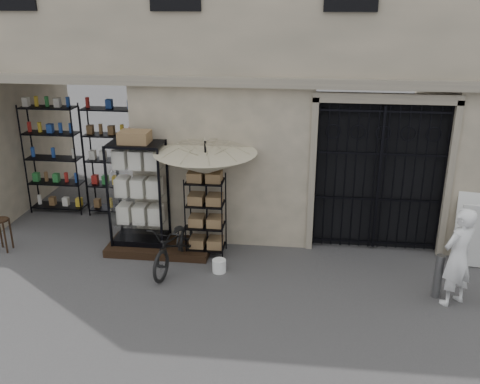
# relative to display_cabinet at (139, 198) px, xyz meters

# --- Properties ---
(ground) EXTENTS (80.00, 80.00, 0.00)m
(ground) POSITION_rel_display_cabinet_xyz_m (2.78, -1.62, -1.05)
(ground) COLOR black
(ground) RESTS_ON ground
(main_building) EXTENTS (14.00, 4.00, 9.00)m
(main_building) POSITION_rel_display_cabinet_xyz_m (2.78, 2.38, 3.45)
(main_building) COLOR tan
(main_building) RESTS_ON ground
(shop_recess) EXTENTS (3.00, 1.70, 3.00)m
(shop_recess) POSITION_rel_display_cabinet_xyz_m (-1.72, 1.18, 0.45)
(shop_recess) COLOR black
(shop_recess) RESTS_ON ground
(shop_shelving) EXTENTS (2.70, 0.50, 2.50)m
(shop_shelving) POSITION_rel_display_cabinet_xyz_m (-1.77, 1.68, 0.20)
(shop_shelving) COLOR black
(shop_shelving) RESTS_ON ground
(iron_gate) EXTENTS (2.50, 0.21, 3.00)m
(iron_gate) POSITION_rel_display_cabinet_xyz_m (4.53, 0.65, 0.45)
(iron_gate) COLOR black
(iron_gate) RESTS_ON ground
(step_platform) EXTENTS (2.00, 0.90, 0.15)m
(step_platform) POSITION_rel_display_cabinet_xyz_m (0.38, -0.07, -0.97)
(step_platform) COLOR black
(step_platform) RESTS_ON ground
(display_cabinet) EXTENTS (1.08, 0.76, 2.16)m
(display_cabinet) POSITION_rel_display_cabinet_xyz_m (0.00, 0.00, 0.00)
(display_cabinet) COLOR black
(display_cabinet) RESTS_ON step_platform
(wire_rack) EXTENTS (0.82, 0.70, 1.58)m
(wire_rack) POSITION_rel_display_cabinet_xyz_m (1.32, -0.10, -0.27)
(wire_rack) COLOR black
(wire_rack) RESTS_ON ground
(market_umbrella) EXTENTS (2.14, 2.16, 2.70)m
(market_umbrella) POSITION_rel_display_cabinet_xyz_m (1.33, -0.08, 0.89)
(market_umbrella) COLOR black
(market_umbrella) RESTS_ON ground
(white_bucket) EXTENTS (0.27, 0.27, 0.24)m
(white_bucket) POSITION_rel_display_cabinet_xyz_m (1.67, -0.79, -0.93)
(white_bucket) COLOR white
(white_bucket) RESTS_ON ground
(bicycle) EXTENTS (0.75, 1.00, 1.73)m
(bicycle) POSITION_rel_display_cabinet_xyz_m (0.84, -0.69, -1.05)
(bicycle) COLOR black
(bicycle) RESTS_ON ground
(wooden_stool) EXTENTS (0.39, 0.39, 0.66)m
(wooden_stool) POSITION_rel_display_cabinet_xyz_m (-2.65, -0.42, -0.70)
(wooden_stool) COLOR black
(wooden_stool) RESTS_ON ground
(steel_bollard) EXTENTS (0.18, 0.18, 0.76)m
(steel_bollard) POSITION_rel_display_cabinet_xyz_m (5.38, -1.19, -0.67)
(steel_bollard) COLOR slate
(steel_bollard) RESTS_ON ground
(shopkeeper) EXTENTS (1.44, 1.71, 0.40)m
(shopkeeper) POSITION_rel_display_cabinet_xyz_m (5.59, -1.36, -1.05)
(shopkeeper) COLOR white
(shopkeeper) RESTS_ON ground
(easel_sign) EXTENTS (0.71, 0.79, 1.30)m
(easel_sign) POSITION_rel_display_cabinet_xyz_m (6.24, 0.00, -0.37)
(easel_sign) COLOR silver
(easel_sign) RESTS_ON ground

